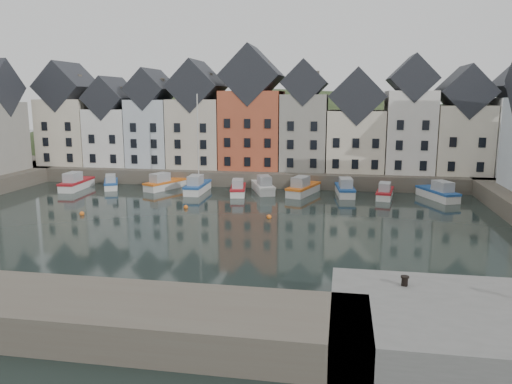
# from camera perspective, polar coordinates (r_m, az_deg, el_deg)

# --- Properties ---
(ground) EXTENTS (260.00, 260.00, 0.00)m
(ground) POSITION_cam_1_polar(r_m,az_deg,el_deg) (48.61, -6.41, -4.11)
(ground) COLOR black
(ground) RESTS_ON ground
(far_quay) EXTENTS (90.00, 16.00, 2.00)m
(far_quay) POSITION_cam_1_polar(r_m,az_deg,el_deg) (77.08, -0.19, 2.28)
(far_quay) COLOR brown
(far_quay) RESTS_ON ground
(near_quay) EXTENTS (18.00, 10.00, 2.00)m
(near_quay) POSITION_cam_1_polar(r_m,az_deg,el_deg) (28.88, 27.22, -13.87)
(near_quay) COLOR #60605E
(near_quay) RESTS_ON ground
(hillside) EXTENTS (153.60, 70.40, 64.00)m
(hillside) POSITION_cam_1_polar(r_m,az_deg,el_deg) (106.37, 2.29, -5.79)
(hillside) COLOR #25361B
(hillside) RESTS_ON ground
(far_terrace) EXTENTS (72.37, 8.16, 17.78)m
(far_terrace) POSITION_cam_1_polar(r_m,az_deg,el_deg) (73.83, 2.01, 8.04)
(far_terrace) COLOR beige
(far_terrace) RESTS_ON far_quay
(mooring_buoys) EXTENTS (20.50, 5.50, 0.50)m
(mooring_buoys) POSITION_cam_1_polar(r_m,az_deg,el_deg) (54.69, -8.88, -2.32)
(mooring_buoys) COLOR orange
(mooring_buoys) RESTS_ON ground
(boat_a) EXTENTS (2.55, 7.06, 2.67)m
(boat_a) POSITION_cam_1_polar(r_m,az_deg,el_deg) (72.55, -19.88, 0.92)
(boat_a) COLOR silver
(boat_a) RESTS_ON ground
(boat_b) EXTENTS (3.99, 5.89, 2.18)m
(boat_b) POSITION_cam_1_polar(r_m,az_deg,el_deg) (72.03, -16.24, 0.95)
(boat_b) COLOR silver
(boat_b) RESTS_ON ground
(boat_c) EXTENTS (4.57, 6.86, 2.54)m
(boat_c) POSITION_cam_1_polar(r_m,az_deg,el_deg) (69.42, -10.45, 0.94)
(boat_c) COLOR silver
(boat_c) RESTS_ON ground
(boat_d) EXTENTS (2.26, 6.88, 13.08)m
(boat_d) POSITION_cam_1_polar(r_m,az_deg,el_deg) (66.40, -6.74, 0.68)
(boat_d) COLOR silver
(boat_d) RESTS_ON ground
(boat_e) EXTENTS (2.82, 6.20, 2.30)m
(boat_e) POSITION_cam_1_polar(r_m,az_deg,el_deg) (64.70, -2.06, 0.33)
(boat_e) COLOR silver
(boat_e) RESTS_ON ground
(boat_f) EXTENTS (4.23, 6.97, 2.56)m
(boat_f) POSITION_cam_1_polar(r_m,az_deg,el_deg) (65.96, 0.83, 0.61)
(boat_f) COLOR silver
(boat_f) RESTS_ON ground
(boat_g) EXTENTS (4.22, 7.34, 2.69)m
(boat_g) POSITION_cam_1_polar(r_m,az_deg,el_deg) (64.78, 5.37, 0.41)
(boat_g) COLOR silver
(boat_g) RESTS_ON ground
(boat_h) EXTENTS (2.78, 6.86, 2.56)m
(boat_h) POSITION_cam_1_polar(r_m,az_deg,el_deg) (65.19, 10.12, 0.32)
(boat_h) COLOR silver
(boat_h) RESTS_ON ground
(boat_i) EXTENTS (2.68, 6.04, 2.24)m
(boat_i) POSITION_cam_1_polar(r_m,az_deg,el_deg) (64.50, 14.51, -0.06)
(boat_i) COLOR silver
(boat_i) RESTS_ON ground
(boat_j) EXTENTS (4.60, 7.14, 2.63)m
(boat_j) POSITION_cam_1_polar(r_m,az_deg,el_deg) (65.47, 20.12, -0.12)
(boat_j) COLOR silver
(boat_j) RESTS_ON ground
(mooring_bollard) EXTENTS (0.48, 0.48, 0.56)m
(mooring_bollard) POSITION_cam_1_polar(r_m,az_deg,el_deg) (29.73, 16.63, -9.66)
(mooring_bollard) COLOR black
(mooring_bollard) RESTS_ON near_quay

